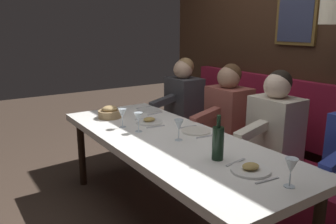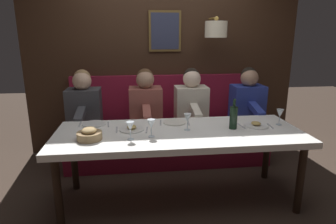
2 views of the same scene
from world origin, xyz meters
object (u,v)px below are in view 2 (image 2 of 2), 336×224
at_px(dining_table, 179,137).
at_px(wine_glass_0, 280,114).
at_px(diner_far, 84,105).
at_px(bread_bowl, 89,134).
at_px(diner_middle, 146,103).
at_px(wine_glass_3, 130,127).
at_px(diner_near, 191,102).
at_px(wine_glass_1, 151,124).
at_px(diner_nearest, 247,100).
at_px(wine_glass_2, 187,118).
at_px(wine_bottle, 233,117).

height_order(dining_table, wine_glass_0, wine_glass_0).
height_order(dining_table, diner_far, diner_far).
relative_size(dining_table, bread_bowl, 10.76).
relative_size(diner_middle, wine_glass_3, 4.82).
relative_size(diner_near, wine_glass_1, 4.82).
distance_m(diner_nearest, wine_glass_3, 1.83).
bearing_deg(diner_near, wine_glass_2, 166.48).
height_order(diner_nearest, wine_glass_0, diner_nearest).
height_order(diner_nearest, diner_far, same).
bearing_deg(diner_far, wine_bottle, -119.01).
bearing_deg(dining_table, diner_far, 49.39).
bearing_deg(wine_glass_3, diner_nearest, -54.54).
height_order(diner_nearest, wine_bottle, diner_nearest).
xyz_separation_m(dining_table, wine_glass_0, (0.08, -1.05, 0.18)).
relative_size(diner_nearest, bread_bowl, 3.60).
bearing_deg(diner_near, wine_glass_0, -136.59).
height_order(wine_glass_0, wine_bottle, wine_bottle).
relative_size(dining_table, diner_near, 2.99).
height_order(diner_middle, wine_glass_1, diner_middle).
relative_size(wine_glass_0, wine_bottle, 0.55).
bearing_deg(wine_bottle, wine_glass_2, 88.52).
xyz_separation_m(dining_table, wine_glass_3, (-0.18, 0.46, 0.18)).
distance_m(wine_glass_1, bread_bowl, 0.55).
bearing_deg(wine_glass_3, dining_table, -68.84).
bearing_deg(diner_middle, wine_glass_1, -179.55).
xyz_separation_m(wine_glass_1, wine_glass_3, (-0.05, 0.19, 0.00)).
bearing_deg(dining_table, wine_bottle, -88.58).
relative_size(diner_nearest, wine_glass_0, 4.82).
bearing_deg(wine_glass_2, wine_glass_3, 110.52).
distance_m(dining_table, bread_bowl, 0.84).
relative_size(wine_bottle, bread_bowl, 1.36).
relative_size(diner_near, diner_far, 1.00).
bearing_deg(diner_far, diner_nearest, -90.00).
height_order(wine_glass_3, wine_bottle, wine_bottle).
height_order(wine_glass_0, wine_glass_2, same).
height_order(diner_middle, bread_bowl, diner_middle).
relative_size(wine_glass_2, wine_glass_3, 1.00).
distance_m(diner_middle, bread_bowl, 1.15).
bearing_deg(diner_nearest, wine_glass_0, -178.38).
relative_size(wine_glass_1, wine_bottle, 0.55).
bearing_deg(diner_middle, bread_bowl, 152.19).
height_order(diner_near, wine_glass_0, diner_near).
height_order(wine_bottle, bread_bowl, wine_bottle).
bearing_deg(diner_nearest, wine_glass_3, 125.46).
bearing_deg(diner_nearest, diner_far, 90.00).
height_order(diner_nearest, wine_glass_2, diner_nearest).
distance_m(wine_glass_1, wine_glass_2, 0.39).
bearing_deg(diner_near, wine_bottle, -164.03).
height_order(diner_far, wine_glass_3, diner_far).
distance_m(diner_near, wine_glass_1, 1.16).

